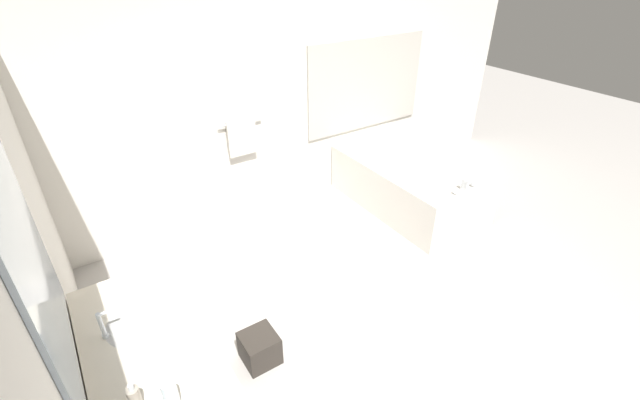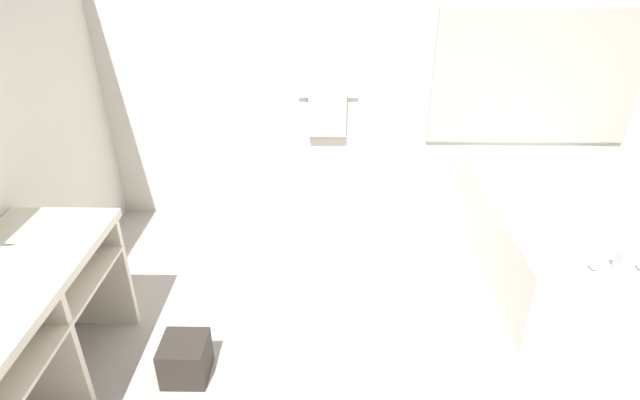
% 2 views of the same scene
% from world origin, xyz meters
% --- Properties ---
extents(wall_back_with_blinds, '(7.40, 0.13, 2.70)m').
position_xyz_m(wall_back_with_blinds, '(0.05, 2.23, 1.35)').
color(wall_back_with_blinds, silver).
rests_on(wall_back_with_blinds, ground_plane).
extents(vanity_counter, '(0.65, 1.44, 0.87)m').
position_xyz_m(vanity_counter, '(-1.86, -0.01, 0.63)').
color(vanity_counter, beige).
rests_on(vanity_counter, ground_plane).
extents(bathtub, '(1.01, 1.78, 0.69)m').
position_xyz_m(bathtub, '(1.41, 1.30, 0.32)').
color(bathtub, silver).
rests_on(bathtub, ground_plane).
extents(waste_bin, '(0.26, 0.26, 0.25)m').
position_xyz_m(waste_bin, '(-1.12, 0.22, 0.13)').
color(waste_bin, '#2D2823').
rests_on(waste_bin, ground_plane).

